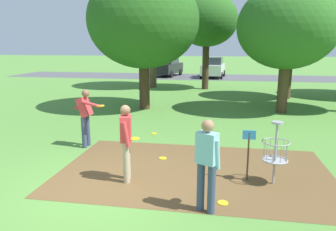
{
  "coord_description": "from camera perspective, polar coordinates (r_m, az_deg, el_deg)",
  "views": [
    {
      "loc": [
        2.39,
        -5.89,
        2.96
      ],
      "look_at": [
        0.9,
        2.8,
        1.0
      ],
      "focal_mm": 34.24,
      "sensor_mm": 36.0,
      "label": 1
    }
  ],
  "objects": [
    {
      "name": "tree_mid_right",
      "position": [
        14.9,
        -4.41,
        16.45
      ],
      "size": [
        4.98,
        4.98,
        6.12
      ],
      "color": "#422D1E",
      "rests_on": "ground"
    },
    {
      "name": "frisbee_mid_grass",
      "position": [
        8.57,
        -0.94,
        -7.62
      ],
      "size": [
        0.21,
        0.21,
        0.02
      ],
      "primitive_type": "cylinder",
      "color": "gold",
      "rests_on": "ground"
    },
    {
      "name": "disc_golf_basket",
      "position": [
        7.21,
        18.09,
        -5.92
      ],
      "size": [
        0.98,
        0.58,
        1.39
      ],
      "color": "#9E9EA3",
      "rests_on": "ground"
    },
    {
      "name": "dirt_tee_pad",
      "position": [
        7.8,
        4.72,
        -9.78
      ],
      "size": [
        6.36,
        3.96,
        0.01
      ],
      "primitive_type": "cube",
      "color": "brown",
      "rests_on": "ground"
    },
    {
      "name": "player_waiting_left",
      "position": [
        9.59,
        -14.5,
        0.24
      ],
      "size": [
        1.09,
        0.54,
        1.71
      ],
      "color": "#384260",
      "rests_on": "ground"
    },
    {
      "name": "player_throwing",
      "position": [
        5.7,
        6.93,
        -7.99
      ],
      "size": [
        0.49,
        0.45,
        1.71
      ],
      "color": "#384260",
      "rests_on": "ground"
    },
    {
      "name": "frisbee_near_basket",
      "position": [
        6.4,
        9.75,
        -15.09
      ],
      "size": [
        0.21,
        0.21,
        0.02
      ],
      "primitive_type": "cylinder",
      "color": "gold",
      "rests_on": "ground"
    },
    {
      "name": "frisbee_far_right",
      "position": [
        10.89,
        -2.52,
        -3.21
      ],
      "size": [
        0.2,
        0.2,
        0.02
      ],
      "primitive_type": "cylinder",
      "color": "gold",
      "rests_on": "ground"
    },
    {
      "name": "player_foreground_watching",
      "position": [
        6.99,
        -7.43,
        -4.13
      ],
      "size": [
        0.43,
        0.49,
        1.71
      ],
      "color": "tan",
      "rests_on": "ground"
    },
    {
      "name": "ground_plane",
      "position": [
        7.01,
        -11.47,
        -12.7
      ],
      "size": [
        160.0,
        160.0,
        0.0
      ],
      "primitive_type": "plane",
      "color": "#518438"
    },
    {
      "name": "frisbee_far_left",
      "position": [
        9.87,
        7.63,
        -4.98
      ],
      "size": [
        0.23,
        0.23,
        0.02
      ],
      "primitive_type": "cylinder",
      "color": "green",
      "rests_on": "ground"
    },
    {
      "name": "parking_lot_strip",
      "position": [
        30.46,
        5.22,
        6.89
      ],
      "size": [
        36.0,
        6.0,
        0.01
      ],
      "primitive_type": "cube",
      "color": "#4C4C51",
      "rests_on": "ground"
    },
    {
      "name": "tree_far_center",
      "position": [
        22.67,
        -2.79,
        17.01
      ],
      "size": [
        5.23,
        5.23,
        6.98
      ],
      "color": "brown",
      "rests_on": "ground"
    },
    {
      "name": "tree_mid_center",
      "position": [
        21.92,
        6.9,
        16.49
      ],
      "size": [
        4.08,
        4.08,
        6.28
      ],
      "color": "#422D1E",
      "rests_on": "ground"
    },
    {
      "name": "tree_mid_left",
      "position": [
        19.06,
        21.12,
        14.22
      ],
      "size": [
        4.06,
        4.06,
        5.54
      ],
      "color": "#4C3823",
      "rests_on": "ground"
    },
    {
      "name": "tree_near_right",
      "position": [
        14.88,
        20.52,
        14.59
      ],
      "size": [
        4.24,
        4.24,
        5.52
      ],
      "color": "#4C3823",
      "rests_on": "ground"
    },
    {
      "name": "parked_car_center_left",
      "position": [
        29.99,
        8.04,
        8.49
      ],
      "size": [
        2.23,
        4.33,
        1.84
      ],
      "color": "silver",
      "rests_on": "ground"
    },
    {
      "name": "parked_car_leftmost",
      "position": [
        31.0,
        -0.12,
        8.74
      ],
      "size": [
        2.56,
        4.47,
        1.84
      ],
      "color": "black",
      "rests_on": "ground"
    }
  ]
}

